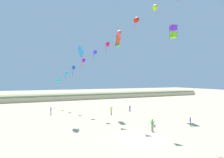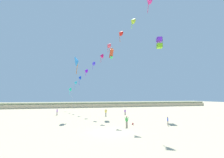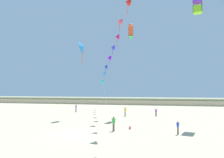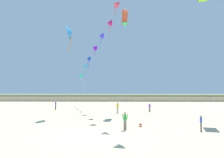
{
  "view_description": "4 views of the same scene",
  "coord_description": "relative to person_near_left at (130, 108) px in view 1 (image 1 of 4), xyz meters",
  "views": [
    {
      "loc": [
        -12.08,
        -18.41,
        7.29
      ],
      "look_at": [
        1.46,
        13.05,
        7.54
      ],
      "focal_mm": 28.0,
      "sensor_mm": 36.0,
      "label": 1
    },
    {
      "loc": [
        -4.72,
        -20.65,
        4.82
      ],
      "look_at": [
        2.27,
        8.56,
        8.33
      ],
      "focal_mm": 24.0,
      "sensor_mm": 36.0,
      "label": 2
    },
    {
      "loc": [
        8.2,
        -20.91,
        4.8
      ],
      "look_at": [
        1.26,
        9.79,
        6.61
      ],
      "focal_mm": 32.0,
      "sensor_mm": 36.0,
      "label": 3
    },
    {
      "loc": [
        2.43,
        -17.18,
        3.99
      ],
      "look_at": [
        1.67,
        10.06,
        5.32
      ],
      "focal_mm": 32.0,
      "sensor_mm": 36.0,
      "label": 4
    }
  ],
  "objects": [
    {
      "name": "person_far_right",
      "position": [
        -4.8,
        -15.23,
        0.16
      ],
      "size": [
        0.59,
        0.35,
        1.76
      ],
      "color": "#726656",
      "rests_on": "ground"
    },
    {
      "name": "large_kite_high_solo",
      "position": [
        6.28,
        -7.44,
        16.67
      ],
      "size": [
        1.47,
        1.47,
        2.6
      ],
      "color": "#78CE1E"
    },
    {
      "name": "person_near_left",
      "position": [
        0.0,
        0.0,
        0.0
      ],
      "size": [
        0.52,
        0.2,
        1.48
      ],
      "color": "black",
      "rests_on": "ground"
    },
    {
      "name": "dune_ridge",
      "position": [
        -7.95,
        32.03,
        0.21
      ],
      "size": [
        120.0,
        9.76,
        2.14
      ],
      "color": "#BFAE8B",
      "rests_on": "ground"
    },
    {
      "name": "person_far_left",
      "position": [
        2.41,
        -15.34,
        -0.0
      ],
      "size": [
        0.39,
        0.44,
        1.48
      ],
      "color": "#726656",
      "rests_on": "ground"
    },
    {
      "name": "beach_ball",
      "position": [
        -3.11,
        -13.46,
        -0.68
      ],
      "size": [
        0.36,
        0.36,
        0.36
      ],
      "color": "red",
      "rests_on": "ground"
    },
    {
      "name": "person_mid_center",
      "position": [
        -5.52,
        -1.84,
        0.16
      ],
      "size": [
        0.61,
        0.24,
        1.75
      ],
      "color": "gray",
      "rests_on": "ground"
    },
    {
      "name": "large_kite_low_lead",
      "position": [
        -4.33,
        -2.68,
        14.78
      ],
      "size": [
        1.02,
        1.88,
        3.01
      ],
      "color": "#C24322"
    },
    {
      "name": "large_kite_mid_trail",
      "position": [
        -12.63,
        -5.3,
        11.61
      ],
      "size": [
        1.37,
        2.22,
        4.0
      ],
      "color": "#2A91F0"
    },
    {
      "name": "ground_plane",
      "position": [
        -7.95,
        -17.53,
        -0.86
      ],
      "size": [
        240.0,
        240.0,
        0.0
      ],
      "primitive_type": "plane",
      "color": "beige"
    },
    {
      "name": "kite_banner_string",
      "position": [
        -7.87,
        -0.67,
        13.38
      ],
      "size": [
        14.94,
        32.76,
        21.73
      ],
      "color": "#15D89C"
    },
    {
      "name": "person_near_right",
      "position": [
        -17.31,
        3.08,
        0.15
      ],
      "size": [
        0.24,
        0.61,
        1.74
      ],
      "color": "black",
      "rests_on": "ground"
    }
  ]
}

